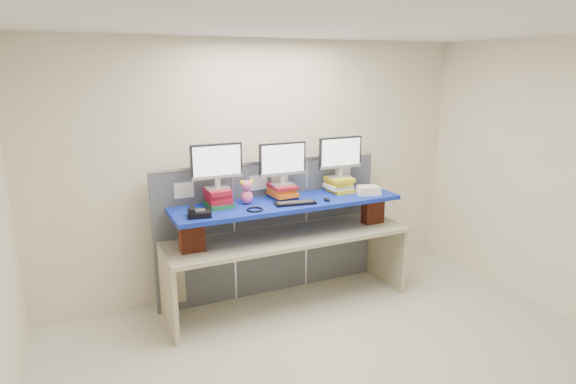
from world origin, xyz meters
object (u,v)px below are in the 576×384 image
monitor_left (217,163)px  desk_phone (198,213)px  desk (288,248)px  monitor_center (283,161)px  monitor_right (340,154)px  keyboard (295,203)px  blue_board (288,203)px

monitor_left → desk_phone: monitor_left is taller
desk → monitor_center: monitor_center is taller
monitor_right → keyboard: (-0.66, -0.25, -0.41)m
desk → keyboard: 0.55m
desk → monitor_right: (0.68, 0.12, 0.94)m
desk → desk_phone: desk_phone is taller
desk → blue_board: 0.50m
keyboard → monitor_left: bearing=169.9°
desk → monitor_center: (-0.01, 0.12, 0.92)m
monitor_center → keyboard: (0.03, -0.25, -0.39)m
blue_board → desk_phone: size_ratio=9.99×
desk → keyboard: size_ratio=6.01×
desk → desk_phone: (-0.97, -0.12, 0.55)m
monitor_center → monitor_right: monitor_right is taller
monitor_center → blue_board: bearing=-86.6°
desk → keyboard: keyboard is taller
desk → monitor_left: 1.20m
desk → desk_phone: size_ratio=10.79×
desk → keyboard: (0.02, -0.13, 0.53)m
blue_board → monitor_left: 0.85m
monitor_right → desk_phone: bearing=-172.0°
blue_board → monitor_right: 0.82m
monitor_right → blue_board: bearing=-170.2°
monitor_right → monitor_left: bearing=-180.0°
desk → monitor_right: 1.17m
monitor_left → monitor_center: (0.70, 0.00, -0.03)m
keyboard → desk: bearing=107.6°
monitor_left → desk_phone: bearing=-138.1°
desk → desk_phone: 1.12m
blue_board → monitor_center: (-0.01, 0.12, 0.43)m
desk → monitor_left: (-0.71, 0.12, 0.96)m
blue_board → keyboard: size_ratio=5.57×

